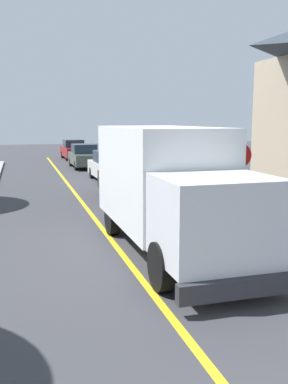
% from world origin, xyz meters
% --- Properties ---
extents(centre_line_yellow, '(0.16, 56.00, 0.01)m').
position_xyz_m(centre_line_yellow, '(0.00, 10.00, 0.00)').
color(centre_line_yellow, gold).
rests_on(centre_line_yellow, ground).
extents(box_truck, '(2.47, 7.20, 3.20)m').
position_xyz_m(box_truck, '(1.24, 8.41, 1.77)').
color(box_truck, white).
rests_on(box_truck, ground).
extents(parked_car_near, '(1.94, 4.45, 1.67)m').
position_xyz_m(parked_car_near, '(1.92, 15.99, 0.79)').
color(parked_car_near, black).
rests_on(parked_car_near, ground).
extents(parked_car_mid, '(1.89, 4.44, 1.67)m').
position_xyz_m(parked_car_mid, '(2.43, 21.73, 0.79)').
color(parked_car_mid, silver).
rests_on(parked_car_mid, ground).
extents(parked_car_far, '(1.86, 4.42, 1.67)m').
position_xyz_m(parked_car_far, '(2.02, 28.82, 0.79)').
color(parked_car_far, '#4C564C').
rests_on(parked_car_far, ground).
extents(parked_car_furthest, '(1.97, 4.47, 1.67)m').
position_xyz_m(parked_car_furthest, '(2.12, 35.88, 0.79)').
color(parked_car_furthest, maroon).
rests_on(parked_car_furthest, ground).
extents(stop_sign, '(0.80, 0.10, 2.65)m').
position_xyz_m(stop_sign, '(4.42, 10.52, 1.86)').
color(stop_sign, gray).
rests_on(stop_sign, ground).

